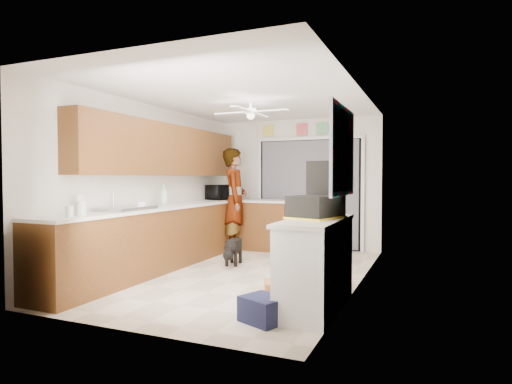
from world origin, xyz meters
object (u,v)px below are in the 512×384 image
(suitcase, at_px, (316,207))
(cardboard_box, at_px, (284,293))
(microwave, at_px, (221,192))
(navy_crate, at_px, (264,309))
(man, at_px, (235,200))
(dog, at_px, (234,251))
(soap_bottle, at_px, (164,195))
(paper_towel_roll, at_px, (79,204))
(cup, at_px, (141,206))

(suitcase, relative_size, cardboard_box, 1.35)
(microwave, distance_m, navy_crate, 4.37)
(microwave, relative_size, man, 0.27)
(navy_crate, height_order, dog, dog)
(microwave, relative_size, cardboard_box, 1.26)
(soap_bottle, relative_size, cardboard_box, 0.79)
(suitcase, relative_size, dog, 0.98)
(soap_bottle, bearing_deg, navy_crate, -37.86)
(paper_towel_roll, bearing_deg, navy_crate, -3.83)
(soap_bottle, xyz_separation_m, cardboard_box, (2.42, -1.30, -0.97))
(suitcase, height_order, dog, suitcase)
(soap_bottle, xyz_separation_m, paper_towel_roll, (-0.01, -1.72, -0.05))
(soap_bottle, bearing_deg, paper_towel_roll, -90.29)
(paper_towel_roll, bearing_deg, man, 80.53)
(suitcase, distance_m, navy_crate, 1.21)
(microwave, bearing_deg, cup, -161.62)
(microwave, xyz_separation_m, soap_bottle, (-0.12, -1.70, 0.02))
(cup, relative_size, paper_towel_roll, 0.56)
(soap_bottle, distance_m, navy_crate, 3.22)
(cardboard_box, bearing_deg, dog, 129.60)
(microwave, relative_size, soap_bottle, 1.61)
(soap_bottle, xyz_separation_m, navy_crate, (2.42, -1.89, -0.98))
(soap_bottle, bearing_deg, microwave, 85.96)
(navy_crate, height_order, man, man)
(navy_crate, bearing_deg, cup, 155.50)
(soap_bottle, height_order, man, man)
(soap_bottle, distance_m, paper_towel_roll, 1.72)
(cardboard_box, distance_m, man, 3.46)
(microwave, xyz_separation_m, cardboard_box, (2.30, -3.01, -0.96))
(soap_bottle, distance_m, man, 1.57)
(man, bearing_deg, microwave, 39.92)
(microwave, distance_m, cardboard_box, 3.91)
(navy_crate, bearing_deg, dog, 121.67)
(cardboard_box, relative_size, dog, 0.73)
(suitcase, xyz_separation_m, navy_crate, (-0.32, -0.70, -0.94))
(suitcase, distance_m, man, 3.47)
(cardboard_box, bearing_deg, navy_crate, -90.00)
(cup, bearing_deg, cardboard_box, -10.58)
(soap_bottle, distance_m, dog, 1.40)
(soap_bottle, bearing_deg, man, 70.43)
(cup, height_order, suitcase, suitcase)
(paper_towel_roll, distance_m, navy_crate, 2.61)
(suitcase, xyz_separation_m, man, (-2.22, 2.66, -0.11))
(soap_bottle, height_order, cup, soap_bottle)
(microwave, bearing_deg, cardboard_box, -127.14)
(microwave, bearing_deg, suitcase, -122.38)
(suitcase, bearing_deg, dog, 154.23)
(man, bearing_deg, paper_towel_roll, 149.84)
(cardboard_box, bearing_deg, soap_bottle, 151.77)
(paper_towel_roll, height_order, navy_crate, paper_towel_roll)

